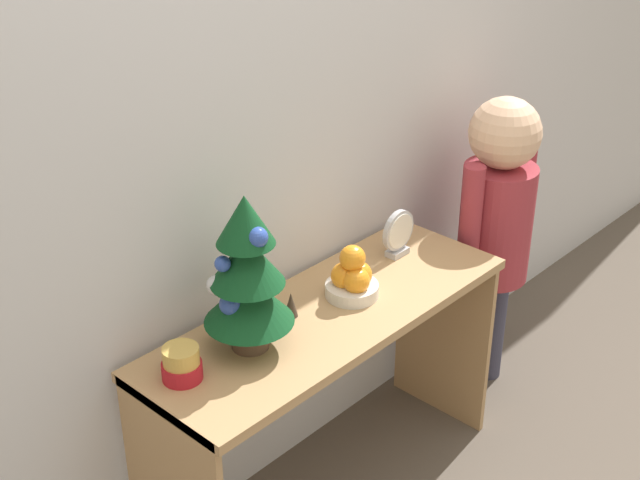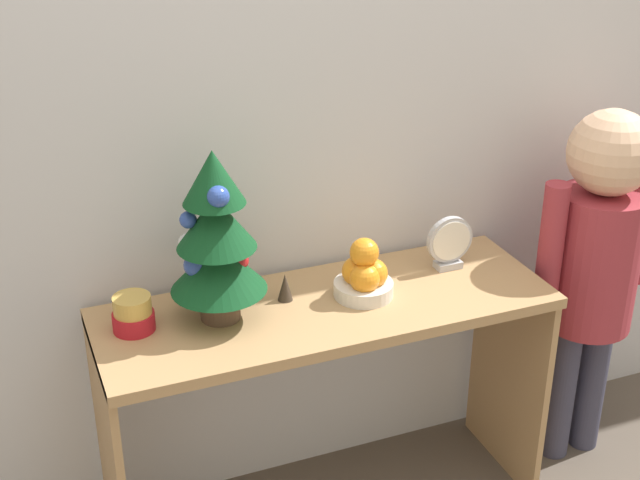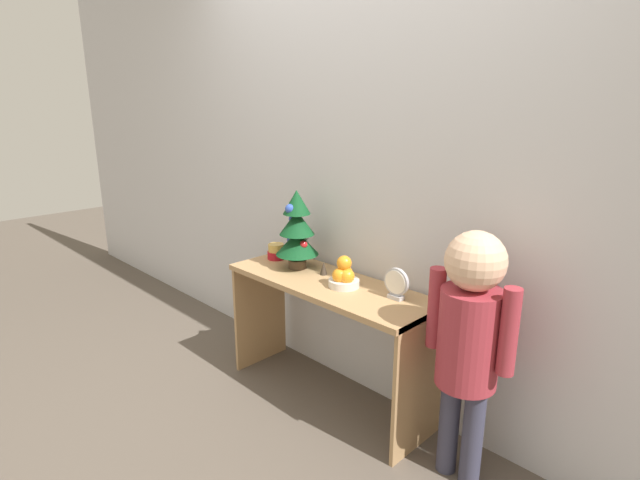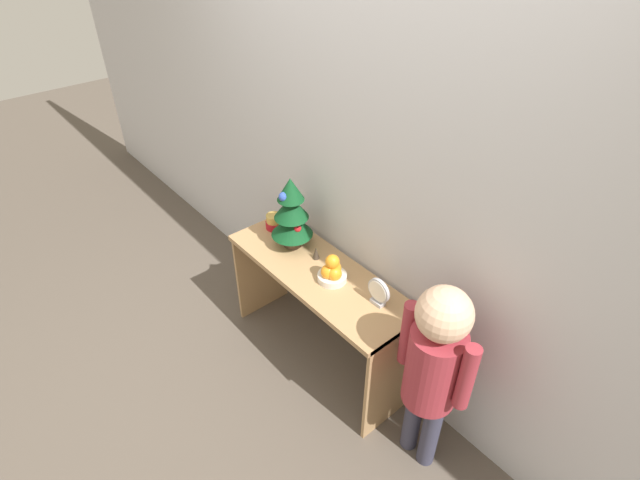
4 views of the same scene
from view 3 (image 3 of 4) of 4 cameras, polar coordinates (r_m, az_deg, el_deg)
The scene contains 9 objects.
ground_plane at distance 2.79m, azimuth -2.27°, elevation -19.08°, with size 12.00×12.00×0.00m, color brown.
back_wall at distance 2.64m, azimuth 4.86°, elevation 8.25°, with size 7.00×0.05×2.50m, color silver.
console_table at distance 2.65m, azimuth 0.92°, elevation -7.79°, with size 1.19×0.41×0.68m.
mini_tree at distance 2.74m, azimuth -2.66°, elevation 1.19°, with size 0.24×0.24×0.44m.
fruit_bowl at distance 2.51m, azimuth 2.76°, elevation -4.11°, with size 0.16×0.16×0.16m.
singing_bowl at distance 2.96m, azimuth -5.03°, elevation -1.35°, with size 0.10×0.10×0.09m.
desk_clock at distance 2.38m, azimuth 8.71°, elevation -4.98°, with size 0.13×0.04×0.15m.
figurine at distance 2.68m, azimuth 0.41°, elevation -3.22°, with size 0.04×0.04×0.07m.
child_figure at distance 2.13m, azimuth 16.71°, elevation -9.83°, with size 0.39×0.25×1.11m.
Camera 3 is at (1.70, -1.53, 1.60)m, focal length 28.00 mm.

